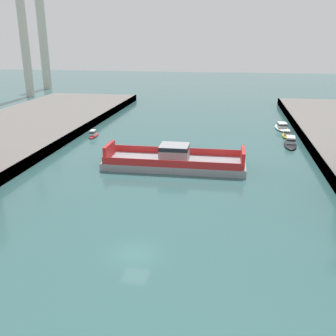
{
  "coord_description": "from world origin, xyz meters",
  "views": [
    {
      "loc": [
        8.17,
        -30.35,
        19.05
      ],
      "look_at": [
        0.0,
        19.09,
        2.0
      ],
      "focal_mm": 40.99,
      "sensor_mm": 36.0,
      "label": 1
    }
  ],
  "objects_px": {
    "chain_ferry": "(174,161)",
    "smokestack_distant_b": "(24,36)",
    "moored_boat_mid_left": "(93,134)",
    "smokestack_distant_a": "(43,39)",
    "moored_boat_mid_right": "(282,127)",
    "moored_boat_near_right": "(290,142)",
    "moored_boat_near_left": "(287,134)"
  },
  "relations": [
    {
      "from": "moored_boat_near_right",
      "to": "smokestack_distant_b",
      "type": "bearing_deg",
      "value": 147.19
    },
    {
      "from": "chain_ferry",
      "to": "smokestack_distant_a",
      "type": "height_order",
      "value": "smokestack_distant_a"
    },
    {
      "from": "moored_boat_mid_left",
      "to": "smokestack_distant_b",
      "type": "height_order",
      "value": "smokestack_distant_b"
    },
    {
      "from": "moored_boat_mid_right",
      "to": "smokestack_distant_b",
      "type": "distance_m",
      "value": 89.88
    },
    {
      "from": "moored_boat_mid_left",
      "to": "smokestack_distant_b",
      "type": "bearing_deg",
      "value": 128.8
    },
    {
      "from": "chain_ferry",
      "to": "smokestack_distant_a",
      "type": "xyz_separation_m",
      "value": [
        -64.07,
        88.75,
        17.66
      ]
    },
    {
      "from": "chain_ferry",
      "to": "smokestack_distant_b",
      "type": "bearing_deg",
      "value": 131.68
    },
    {
      "from": "chain_ferry",
      "to": "moored_boat_near_right",
      "type": "distance_m",
      "value": 25.29
    },
    {
      "from": "moored_boat_mid_right",
      "to": "moored_boat_near_right",
      "type": "bearing_deg",
      "value": -89.82
    },
    {
      "from": "moored_boat_mid_left",
      "to": "moored_boat_near_left",
      "type": "bearing_deg",
      "value": 9.18
    },
    {
      "from": "moored_boat_near_right",
      "to": "moored_boat_mid_right",
      "type": "height_order",
      "value": "moored_boat_near_right"
    },
    {
      "from": "smokestack_distant_b",
      "to": "smokestack_distant_a",
      "type": "bearing_deg",
      "value": 100.91
    },
    {
      "from": "moored_boat_near_left",
      "to": "moored_boat_mid_right",
      "type": "xyz_separation_m",
      "value": [
        -0.18,
        7.03,
        0.02
      ]
    },
    {
      "from": "moored_boat_near_right",
      "to": "chain_ferry",
      "type": "bearing_deg",
      "value": -140.45
    },
    {
      "from": "smokestack_distant_a",
      "to": "smokestack_distant_b",
      "type": "xyz_separation_m",
      "value": [
        4.13,
        -21.43,
        0.98
      ]
    },
    {
      "from": "moored_boat_near_left",
      "to": "smokestack_distant_b",
      "type": "bearing_deg",
      "value": 150.76
    },
    {
      "from": "chain_ferry",
      "to": "moored_boat_near_left",
      "type": "distance_m",
      "value": 30.07
    },
    {
      "from": "moored_boat_mid_left",
      "to": "moored_boat_mid_right",
      "type": "height_order",
      "value": "moored_boat_mid_right"
    },
    {
      "from": "moored_boat_mid_right",
      "to": "smokestack_distant_a",
      "type": "distance_m",
      "value": 103.84
    },
    {
      "from": "smokestack_distant_b",
      "to": "moored_boat_mid_right",
      "type": "bearing_deg",
      "value": -25.29
    },
    {
      "from": "chain_ferry",
      "to": "moored_boat_mid_right",
      "type": "xyz_separation_m",
      "value": [
        19.45,
        29.8,
        -0.53
      ]
    },
    {
      "from": "moored_boat_mid_left",
      "to": "smokestack_distant_b",
      "type": "xyz_separation_m",
      "value": [
        -40.85,
        50.8,
        19.19
      ]
    },
    {
      "from": "moored_boat_mid_left",
      "to": "moored_boat_near_right",
      "type": "bearing_deg",
      "value": -0.61
    },
    {
      "from": "moored_boat_mid_left",
      "to": "smokestack_distant_a",
      "type": "bearing_deg",
      "value": 121.91
    },
    {
      "from": "moored_boat_near_left",
      "to": "moored_boat_near_right",
      "type": "height_order",
      "value": "moored_boat_near_right"
    },
    {
      "from": "moored_boat_mid_right",
      "to": "smokestack_distant_b",
      "type": "bearing_deg",
      "value": 154.71
    },
    {
      "from": "moored_boat_near_left",
      "to": "smokestack_distant_a",
      "type": "height_order",
      "value": "smokestack_distant_a"
    },
    {
      "from": "moored_boat_near_right",
      "to": "smokestack_distant_a",
      "type": "bearing_deg",
      "value": 139.0
    },
    {
      "from": "chain_ferry",
      "to": "moored_boat_mid_right",
      "type": "height_order",
      "value": "chain_ferry"
    },
    {
      "from": "moored_boat_mid_left",
      "to": "smokestack_distant_b",
      "type": "relative_size",
      "value": 0.13
    },
    {
      "from": "moored_boat_near_left",
      "to": "smokestack_distant_b",
      "type": "distance_m",
      "value": 93.19
    },
    {
      "from": "chain_ferry",
      "to": "smokestack_distant_b",
      "type": "relative_size",
      "value": 0.58
    }
  ]
}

